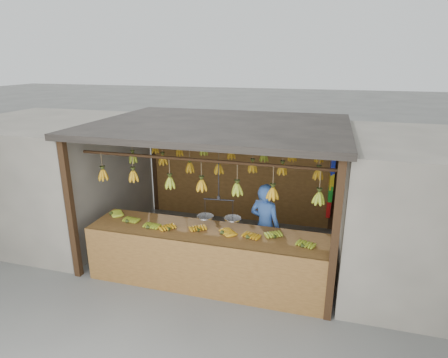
% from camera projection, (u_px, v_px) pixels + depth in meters
% --- Properties ---
extents(ground, '(80.00, 80.00, 0.00)m').
position_uv_depth(ground, '(220.00, 249.00, 7.09)').
color(ground, '#5B5B57').
extents(stall, '(4.30, 3.30, 2.40)m').
position_uv_depth(stall, '(224.00, 143.00, 6.78)').
color(stall, black).
rests_on(stall, ground).
extents(neighbor_left, '(3.00, 3.00, 2.30)m').
position_uv_depth(neighbor_left, '(51.00, 176.00, 7.67)').
color(neighbor_left, slate).
rests_on(neighbor_left, ground).
extents(neighbor_right, '(3.00, 3.00, 2.30)m').
position_uv_depth(neighbor_right, '(442.00, 213.00, 5.80)').
color(neighbor_right, slate).
rests_on(neighbor_right, ground).
extents(counter, '(3.74, 0.85, 0.96)m').
position_uv_depth(counter, '(203.00, 246.00, 5.71)').
color(counter, brown).
rests_on(counter, ground).
extents(hanging_bananas, '(3.62, 2.24, 0.38)m').
position_uv_depth(hanging_bananas, '(219.00, 167.00, 6.59)').
color(hanging_bananas, '#BD8514').
rests_on(hanging_bananas, ground).
extents(balance_scale, '(0.68, 0.30, 0.91)m').
position_uv_depth(balance_scale, '(219.00, 214.00, 5.74)').
color(balance_scale, black).
rests_on(balance_scale, ground).
extents(vendor, '(0.64, 0.53, 1.51)m').
position_uv_depth(vendor, '(265.00, 226.00, 6.27)').
color(vendor, '#3359A5').
rests_on(vendor, ground).
extents(bag_bundles, '(0.08, 0.26, 1.24)m').
position_uv_depth(bag_bundles, '(331.00, 187.00, 7.52)').
color(bag_bundles, '#1426BF').
rests_on(bag_bundles, ground).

